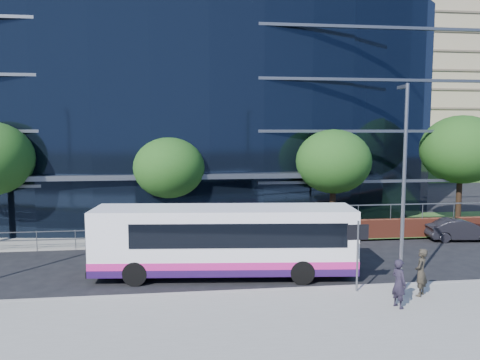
{
  "coord_description": "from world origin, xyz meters",
  "views": [
    {
      "loc": [
        -2.26,
        -18.67,
        6.41
      ],
      "look_at": [
        1.09,
        8.0,
        3.58
      ],
      "focal_mm": 35.0,
      "sensor_mm": 36.0,
      "label": 1
    }
  ],
  "objects": [
    {
      "name": "far_forecourt",
      "position": [
        -6.0,
        11.0,
        0.05
      ],
      "size": [
        50.0,
        8.0,
        0.1
      ],
      "primitive_type": "cube",
      "color": "gray",
      "rests_on": "ground"
    },
    {
      "name": "streetlight_east",
      "position": [
        6.0,
        -2.17,
        4.44
      ],
      "size": [
        0.15,
        0.77,
        8.0
      ],
      "color": "slate",
      "rests_on": "pavement_near"
    },
    {
      "name": "pedestrian_b",
      "position": [
        6.72,
        -2.38,
        1.06
      ],
      "size": [
        0.77,
        0.79,
        1.83
      ],
      "primitive_type": "imported",
      "rotation": [
        0.0,
        0.0,
        -2.29
      ],
      "color": "#302B22",
      "rests_on": "pavement_near"
    },
    {
      "name": "guard_railings",
      "position": [
        -8.0,
        7.0,
        0.82
      ],
      "size": [
        24.0,
        0.05,
        1.1
      ],
      "color": "slate",
      "rests_on": "ground"
    },
    {
      "name": "city_bus",
      "position": [
        -0.35,
        1.38,
        1.63
      ],
      "size": [
        11.58,
        3.73,
        3.08
      ],
      "rotation": [
        0.0,
        0.0,
        -0.1
      ],
      "color": "white",
      "rests_on": "ground"
    },
    {
      "name": "kerb",
      "position": [
        0.0,
        -1.0,
        0.08
      ],
      "size": [
        80.0,
        0.25,
        0.16
      ],
      "primitive_type": "cube",
      "color": "gray",
      "rests_on": "ground"
    },
    {
      "name": "tree_far_d",
      "position": [
        16.0,
        10.0,
        5.19
      ],
      "size": [
        5.28,
        5.28,
        7.44
      ],
      "color": "black",
      "rests_on": "ground"
    },
    {
      "name": "glass_office",
      "position": [
        -4.0,
        20.85,
        8.0
      ],
      "size": [
        44.0,
        23.1,
        16.0
      ],
      "color": "black",
      "rests_on": "ground"
    },
    {
      "name": "tree_far_c",
      "position": [
        7.0,
        9.0,
        4.54
      ],
      "size": [
        4.62,
        4.62,
        6.51
      ],
      "color": "black",
      "rests_on": "ground"
    },
    {
      "name": "pedestrian",
      "position": [
        5.35,
        -3.4,
        1.03
      ],
      "size": [
        0.58,
        0.73,
        1.75
      ],
      "primitive_type": "imported",
      "rotation": [
        0.0,
        0.0,
        1.86
      ],
      "color": "black",
      "rests_on": "pavement_near"
    },
    {
      "name": "parked_car",
      "position": [
        13.94,
        6.44,
        0.65
      ],
      "size": [
        4.04,
        1.76,
        1.29
      ],
      "primitive_type": "imported",
      "rotation": [
        0.0,
        0.0,
        1.47
      ],
      "color": "black",
      "rests_on": "ground"
    },
    {
      "name": "street_sign",
      "position": [
        4.5,
        -1.59,
        2.15
      ],
      "size": [
        0.85,
        0.09,
        2.8
      ],
      "color": "slate",
      "rests_on": "pavement_near"
    },
    {
      "name": "yellow_line_inner",
      "position": [
        0.0,
        -0.65,
        0.01
      ],
      "size": [
        80.0,
        0.08,
        0.01
      ],
      "primitive_type": "cube",
      "color": "gold",
      "rests_on": "ground"
    },
    {
      "name": "ground",
      "position": [
        0.0,
        0.0,
        0.0
      ],
      "size": [
        200.0,
        200.0,
        0.0
      ],
      "primitive_type": "plane",
      "color": "black",
      "rests_on": "ground"
    },
    {
      "name": "tree_far_b",
      "position": [
        -3.0,
        9.5,
        4.21
      ],
      "size": [
        4.29,
        4.29,
        6.05
      ],
      "color": "black",
      "rests_on": "ground"
    },
    {
      "name": "apartment_block",
      "position": [
        32.0,
        57.21,
        11.11
      ],
      "size": [
        60.0,
        42.0,
        30.0
      ],
      "color": "#2D511E",
      "rests_on": "ground"
    },
    {
      "name": "tree_dist_e",
      "position": [
        24.0,
        40.0,
        4.54
      ],
      "size": [
        4.62,
        4.62,
        6.51
      ],
      "color": "black",
      "rests_on": "ground"
    },
    {
      "name": "yellow_line_outer",
      "position": [
        0.0,
        -0.8,
        0.01
      ],
      "size": [
        80.0,
        0.08,
        0.01
      ],
      "primitive_type": "cube",
      "color": "gold",
      "rests_on": "ground"
    },
    {
      "name": "pavement_near",
      "position": [
        0.0,
        -5.0,
        0.07
      ],
      "size": [
        80.0,
        8.0,
        0.15
      ],
      "primitive_type": "cube",
      "color": "gray",
      "rests_on": "ground"
    }
  ]
}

